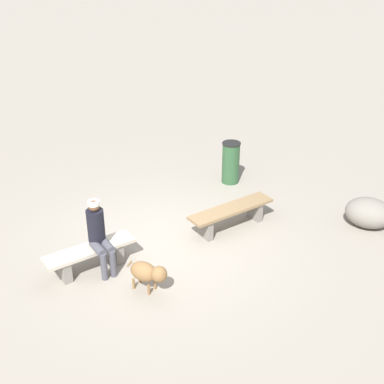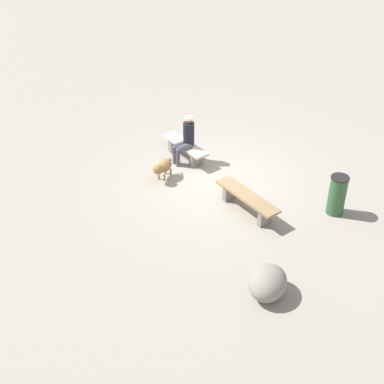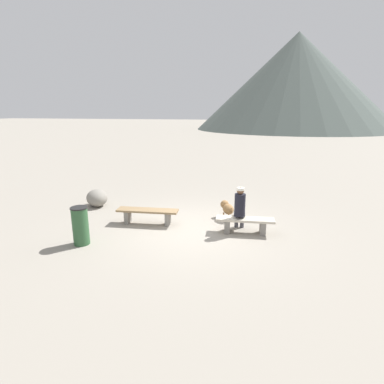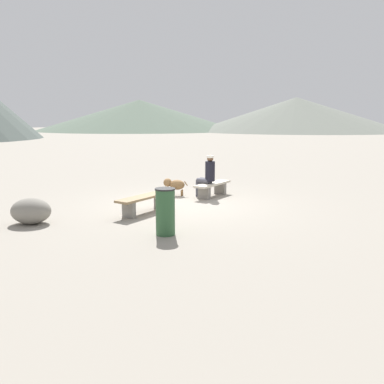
% 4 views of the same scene
% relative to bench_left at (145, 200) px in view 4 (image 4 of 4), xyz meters
% --- Properties ---
extents(ground, '(210.00, 210.00, 0.06)m').
position_rel_bench_left_xyz_m(ground, '(1.41, -0.08, -0.35)').
color(ground, gray).
extents(bench_left, '(1.81, 0.58, 0.44)m').
position_rel_bench_left_xyz_m(bench_left, '(0.00, 0.00, 0.00)').
color(bench_left, gray).
rests_on(bench_left, ground).
extents(bench_right, '(1.59, 0.55, 0.42)m').
position_rel_bench_left_xyz_m(bench_right, '(2.81, -0.02, -0.03)').
color(bench_right, gray).
rests_on(bench_right, ground).
extents(seated_person, '(0.34, 0.60, 1.27)m').
position_rel_bench_left_xyz_m(seated_person, '(2.65, 0.06, 0.39)').
color(seated_person, black).
rests_on(seated_person, ground).
extents(dog, '(0.53, 0.69, 0.53)m').
position_rel_bench_left_xyz_m(dog, '(2.20, 0.99, 0.03)').
color(dog, olive).
rests_on(dog, ground).
extents(trash_bin, '(0.41, 0.41, 0.96)m').
position_rel_bench_left_xyz_m(trash_bin, '(-1.08, -1.70, 0.16)').
color(trash_bin, '#2D5633').
rests_on(trash_bin, ground).
extents(boulder, '(1.09, 1.14, 0.58)m').
position_rel_bench_left_xyz_m(boulder, '(-2.37, 1.23, -0.03)').
color(boulder, gray).
rests_on(boulder, ground).
extents(distant_peak_0, '(43.86, 43.86, 6.54)m').
position_rel_bench_left_xyz_m(distant_peak_0, '(53.63, 57.28, 2.95)').
color(distant_peak_0, '#566656').
rests_on(distant_peak_0, ground).
extents(distant_peak_1, '(41.57, 41.57, 6.72)m').
position_rel_bench_left_xyz_m(distant_peak_1, '(69.32, 28.29, 3.04)').
color(distant_peak_1, slate).
rests_on(distant_peak_1, ground).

